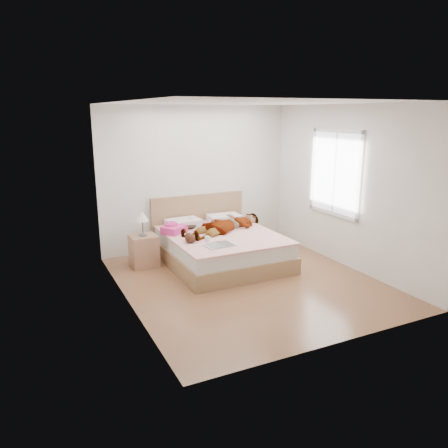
% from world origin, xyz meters
% --- Properties ---
extents(ground, '(4.00, 4.00, 0.00)m').
position_xyz_m(ground, '(0.00, 0.00, 0.00)').
color(ground, '#56331B').
rests_on(ground, ground).
extents(woman, '(1.83, 1.23, 0.24)m').
position_xyz_m(woman, '(0.20, 1.18, 0.63)').
color(woman, white).
rests_on(woman, bed).
extents(hair, '(0.47, 0.55, 0.07)m').
position_xyz_m(hair, '(-0.37, 1.63, 0.55)').
color(hair, black).
rests_on(hair, bed).
extents(phone, '(0.07, 0.09, 0.05)m').
position_xyz_m(phone, '(-0.30, 1.58, 0.68)').
color(phone, silver).
rests_on(phone, bed).
extents(room_shell, '(4.00, 4.00, 4.00)m').
position_xyz_m(room_shell, '(1.77, 0.30, 1.50)').
color(room_shell, white).
rests_on(room_shell, ground).
extents(bed, '(1.80, 2.08, 1.00)m').
position_xyz_m(bed, '(0.00, 1.04, 0.28)').
color(bed, olive).
rests_on(bed, ground).
extents(towel, '(0.48, 0.46, 0.20)m').
position_xyz_m(towel, '(-0.70, 1.35, 0.59)').
color(towel, '#E03D88').
rests_on(towel, bed).
extents(magazine, '(0.48, 0.34, 0.03)m').
position_xyz_m(magazine, '(-0.31, 0.36, 0.52)').
color(magazine, white).
rests_on(magazine, bed).
extents(coffee_mug, '(0.11, 0.08, 0.08)m').
position_xyz_m(coffee_mug, '(-0.39, 0.65, 0.55)').
color(coffee_mug, white).
rests_on(coffee_mug, bed).
extents(plush_toy, '(0.18, 0.26, 0.14)m').
position_xyz_m(plush_toy, '(-0.65, 0.72, 0.58)').
color(plush_toy, '#301C0D').
rests_on(plush_toy, bed).
extents(nightstand, '(0.43, 0.38, 0.92)m').
position_xyz_m(nightstand, '(-1.21, 1.37, 0.30)').
color(nightstand, brown).
rests_on(nightstand, ground).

